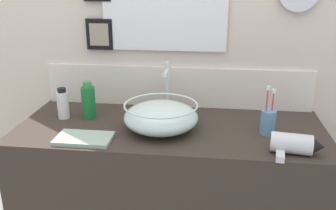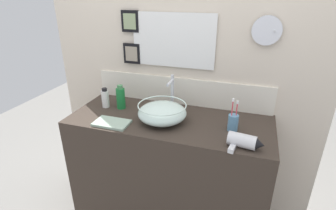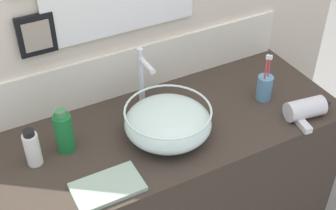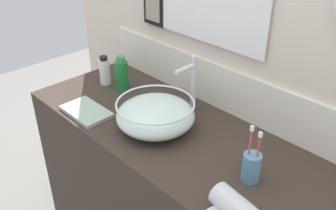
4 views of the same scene
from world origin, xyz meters
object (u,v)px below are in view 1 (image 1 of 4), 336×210
(glass_bowl_sink, at_px, (161,117))
(faucet, at_px, (167,84))
(hair_drier, at_px, (295,145))
(spray_bottle, at_px, (63,104))
(toothbrush_cup, at_px, (268,122))
(hand_towel, at_px, (84,139))
(soap_dispenser, at_px, (88,101))

(glass_bowl_sink, distance_m, faucet, 0.22)
(hair_drier, bearing_deg, spray_bottle, 166.32)
(toothbrush_cup, distance_m, hand_towel, 0.76)
(faucet, relative_size, hair_drier, 1.25)
(soap_dispenser, bearing_deg, faucet, 16.21)
(faucet, distance_m, hair_drier, 0.65)
(toothbrush_cup, height_order, soap_dispenser, toothbrush_cup)
(glass_bowl_sink, xyz_separation_m, hand_towel, (-0.29, -0.14, -0.05))
(hand_towel, bearing_deg, glass_bowl_sink, 25.30)
(soap_dispenser, height_order, hand_towel, soap_dispenser)
(glass_bowl_sink, relative_size, faucet, 1.26)
(soap_dispenser, bearing_deg, glass_bowl_sink, -16.50)
(glass_bowl_sink, bearing_deg, faucet, 90.00)
(toothbrush_cup, height_order, hand_towel, toothbrush_cup)
(faucet, distance_m, toothbrush_cup, 0.49)
(hair_drier, relative_size, spray_bottle, 1.39)
(hair_drier, distance_m, toothbrush_cup, 0.19)
(hair_drier, xyz_separation_m, hand_towel, (-0.82, 0.02, -0.03))
(soap_dispenser, bearing_deg, hand_towel, -76.83)
(toothbrush_cup, relative_size, soap_dispenser, 1.21)
(hair_drier, height_order, spray_bottle, spray_bottle)
(soap_dispenser, height_order, spray_bottle, soap_dispenser)
(glass_bowl_sink, distance_m, hand_towel, 0.33)
(faucet, bearing_deg, spray_bottle, -165.79)
(spray_bottle, relative_size, hand_towel, 0.64)
(faucet, xyz_separation_m, hair_drier, (0.53, -0.36, -0.11))
(hair_drier, bearing_deg, faucet, 145.58)
(glass_bowl_sink, height_order, toothbrush_cup, toothbrush_cup)
(soap_dispenser, distance_m, spray_bottle, 0.12)
(faucet, distance_m, hand_towel, 0.47)
(faucet, xyz_separation_m, hand_towel, (-0.29, -0.35, -0.14))
(faucet, xyz_separation_m, toothbrush_cup, (0.45, -0.19, -0.09))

